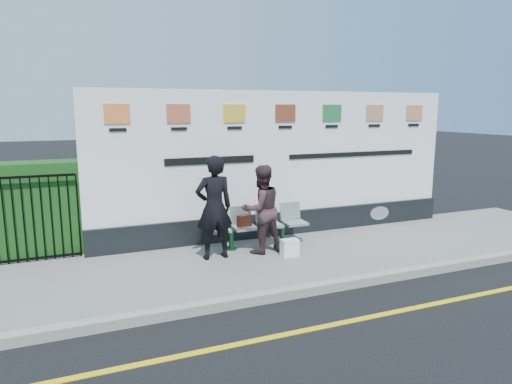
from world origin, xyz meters
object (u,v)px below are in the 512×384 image
billboard (283,173)px  bench (257,236)px  woman_left (214,208)px  woman_right (261,209)px

billboard → bench: 1.54m
billboard → bench: size_ratio=3.97×
bench → woman_left: (-0.97, -0.34, 0.71)m
bench → woman_left: woman_left is taller
bench → woman_left: size_ratio=1.09×
bench → woman_right: size_ratio=1.23×
woman_right → bench: bearing=-110.3°
woman_left → bench: bearing=-162.0°
billboard → woman_right: bearing=-132.4°
bench → woman_right: 0.69m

